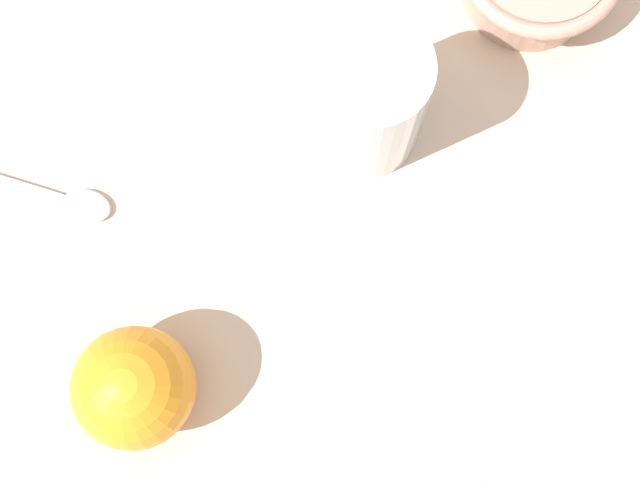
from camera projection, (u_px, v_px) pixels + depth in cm
name	position (u px, v px, depth cm)	size (l,w,h in cm)	color
wooden_tabletop	(407.00, 307.00, 62.22)	(120.00, 120.00, 3.00)	#D6B290
smoothie_glass	(368.00, 102.00, 57.87)	(7.90, 7.90, 11.63)	silver
orange_fruit	(134.00, 388.00, 55.55)	(8.18, 8.18, 8.18)	orange
teaspoon	(78.00, 203.00, 61.85)	(9.38, 8.47, 0.80)	silver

